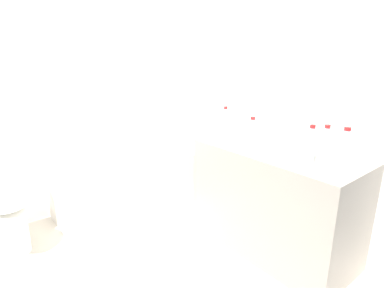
# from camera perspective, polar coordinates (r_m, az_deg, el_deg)

# --- Properties ---
(ground_plane) EXTENTS (3.65, 3.65, 0.00)m
(ground_plane) POSITION_cam_1_polar(r_m,az_deg,el_deg) (2.48, -11.17, -21.70)
(ground_plane) COLOR beige
(wall_back_tiled) EXTENTS (3.05, 0.10, 2.36)m
(wall_back_tiled) POSITION_cam_1_polar(r_m,az_deg,el_deg) (3.12, -23.29, 9.02)
(wall_back_tiled) COLOR white
(wall_back_tiled) RESTS_ON ground_plane
(wall_right_mirror) EXTENTS (0.10, 2.76, 2.36)m
(wall_right_mirror) POSITION_cam_1_polar(r_m,az_deg,el_deg) (2.86, 12.72, 9.36)
(wall_right_mirror) COLOR white
(wall_right_mirror) RESTS_ON ground_plane
(bathtub) EXTENTS (1.51, 0.71, 1.22)m
(bathtub) POSITION_cam_1_polar(r_m,az_deg,el_deg) (3.17, -10.18, -6.41)
(bathtub) COLOR white
(bathtub) RESTS_ON ground_plane
(toilet) EXTENTS (0.36, 0.50, 0.68)m
(toilet) POSITION_cam_1_polar(r_m,az_deg,el_deg) (2.82, -30.70, -10.47)
(toilet) COLOR white
(toilet) RESTS_ON ground_plane
(vanity_counter) EXTENTS (0.59, 1.24, 0.82)m
(vanity_counter) POSITION_cam_1_polar(r_m,az_deg,el_deg) (2.54, 14.75, -9.91)
(vanity_counter) COLOR gray
(vanity_counter) RESTS_ON ground_plane
(sink_basin) EXTENTS (0.30, 0.30, 0.06)m
(sink_basin) POSITION_cam_1_polar(r_m,az_deg,el_deg) (2.35, 15.41, -0.52)
(sink_basin) COLOR white
(sink_basin) RESTS_ON vanity_counter
(sink_faucet) EXTENTS (0.11, 0.15, 0.08)m
(sink_faucet) POSITION_cam_1_polar(r_m,az_deg,el_deg) (2.50, 17.81, 0.27)
(sink_faucet) COLOR #ADADB2
(sink_faucet) RESTS_ON vanity_counter
(water_bottle_0) EXTENTS (0.07, 0.07, 0.20)m
(water_bottle_0) POSITION_cam_1_polar(r_m,az_deg,el_deg) (2.27, 20.61, -0.01)
(water_bottle_0) COLOR silver
(water_bottle_0) RESTS_ON vanity_counter
(water_bottle_1) EXTENTS (0.06, 0.06, 0.26)m
(water_bottle_1) POSITION_cam_1_polar(r_m,az_deg,el_deg) (2.17, 23.22, -0.25)
(water_bottle_1) COLOR silver
(water_bottle_1) RESTS_ON vanity_counter
(water_bottle_2) EXTENTS (0.06, 0.06, 0.26)m
(water_bottle_2) POSITION_cam_1_polar(r_m,az_deg,el_deg) (2.67, 6.11, 3.99)
(water_bottle_2) COLOR silver
(water_bottle_2) RESTS_ON vanity_counter
(water_bottle_3) EXTENTS (0.07, 0.07, 0.20)m
(water_bottle_3) POSITION_cam_1_polar(r_m,az_deg,el_deg) (2.54, 10.96, 2.49)
(water_bottle_3) COLOR silver
(water_bottle_3) RESTS_ON vanity_counter
(water_bottle_4) EXTENTS (0.07, 0.07, 0.26)m
(water_bottle_4) POSITION_cam_1_polar(r_m,az_deg,el_deg) (2.14, 26.18, -0.83)
(water_bottle_4) COLOR silver
(water_bottle_4) RESTS_ON vanity_counter
(water_bottle_5) EXTENTS (0.06, 0.06, 0.25)m
(water_bottle_5) POSITION_cam_1_polar(r_m,az_deg,el_deg) (2.17, 20.92, -0.13)
(water_bottle_5) COLOR silver
(water_bottle_5) RESTS_ON vanity_counter
(drinking_glass_0) EXTENTS (0.07, 0.07, 0.08)m
(drinking_glass_0) POSITION_cam_1_polar(r_m,az_deg,el_deg) (2.61, 8.91, 1.75)
(drinking_glass_0) COLOR white
(drinking_glass_0) RESTS_ON vanity_counter
(drinking_glass_1) EXTENTS (0.07, 0.07, 0.08)m
(drinking_glass_1) POSITION_cam_1_polar(r_m,az_deg,el_deg) (2.62, 7.00, 1.87)
(drinking_glass_1) COLOR white
(drinking_glass_1) RESTS_ON vanity_counter
(drinking_glass_2) EXTENTS (0.07, 0.07, 0.08)m
(drinking_glass_2) POSITION_cam_1_polar(r_m,az_deg,el_deg) (2.47, 11.41, 0.66)
(drinking_glass_2) COLOR white
(drinking_glass_2) RESTS_ON vanity_counter
(bath_mat) EXTENTS (0.64, 0.36, 0.01)m
(bath_mat) POSITION_cam_1_polar(r_m,az_deg,el_deg) (2.96, -0.74, -14.19)
(bath_mat) COLOR white
(bath_mat) RESTS_ON ground_plane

